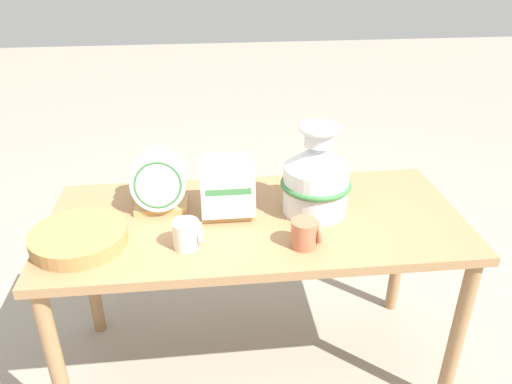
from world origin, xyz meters
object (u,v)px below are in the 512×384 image
(dish_rack_round_plates, at_px, (160,188))
(wicker_charger_stack, at_px, (79,238))
(mug_cream_glaze, at_px, (188,234))
(mug_terracotta_glaze, at_px, (306,233))
(ceramic_vase, at_px, (316,176))
(dish_rack_square_plates, at_px, (228,194))

(dish_rack_round_plates, bearing_deg, wicker_charger_stack, -140.63)
(mug_cream_glaze, xyz_separation_m, mug_terracotta_glaze, (0.40, -0.04, 0.00))
(dish_rack_round_plates, bearing_deg, ceramic_vase, -7.51)
(dish_rack_round_plates, xyz_separation_m, wicker_charger_stack, (-0.27, -0.22, -0.06))
(dish_rack_square_plates, bearing_deg, mug_terracotta_glaze, -44.38)
(mug_cream_glaze, bearing_deg, mug_terracotta_glaze, -5.51)
(ceramic_vase, height_order, mug_terracotta_glaze, ceramic_vase)
(ceramic_vase, distance_m, wicker_charger_stack, 0.88)
(wicker_charger_stack, xyz_separation_m, mug_terracotta_glaze, (0.77, -0.09, 0.02))
(dish_rack_square_plates, distance_m, mug_cream_glaze, 0.26)
(dish_rack_square_plates, height_order, mug_terracotta_glaze, dish_rack_square_plates)
(dish_rack_square_plates, height_order, mug_cream_glaze, dish_rack_square_plates)
(ceramic_vase, relative_size, wicker_charger_stack, 1.07)
(dish_rack_square_plates, xyz_separation_m, wicker_charger_stack, (-0.52, -0.15, -0.06))
(dish_rack_round_plates, bearing_deg, mug_terracotta_glaze, -31.65)
(dish_rack_square_plates, relative_size, wicker_charger_stack, 0.67)
(mug_terracotta_glaze, bearing_deg, mug_cream_glaze, 174.49)
(dish_rack_square_plates, bearing_deg, dish_rack_round_plates, 165.30)
(ceramic_vase, height_order, dish_rack_square_plates, ceramic_vase)
(ceramic_vase, distance_m, mug_terracotta_glaze, 0.27)
(ceramic_vase, xyz_separation_m, mug_terracotta_glaze, (-0.08, -0.23, -0.10))
(mug_cream_glaze, bearing_deg, ceramic_vase, 22.19)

